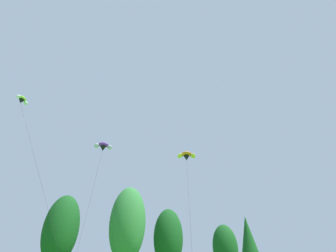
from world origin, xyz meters
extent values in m
ellipsoid|color=#144719|center=(-4.22, 47.42, 7.98)|extent=(5.34, 5.34, 10.31)
ellipsoid|color=#2D7033|center=(5.62, 44.94, 9.04)|extent=(5.82, 5.82, 11.68)
ellipsoid|color=#144719|center=(13.20, 46.05, 7.35)|extent=(5.07, 5.07, 9.49)
ellipsoid|color=#144719|center=(23.86, 44.99, 6.04)|extent=(4.49, 4.49, 7.81)
cone|color=#144719|center=(31.97, 48.33, 7.96)|extent=(4.38, 4.38, 9.35)
ellipsoid|color=#93D633|center=(-12.92, 36.82, 23.29)|extent=(1.31, 1.48, 0.64)
ellipsoid|color=white|center=(-12.51, 37.51, 23.06)|extent=(0.85, 0.83, 0.75)
ellipsoid|color=white|center=(-13.34, 36.14, 23.06)|extent=(0.86, 0.85, 0.75)
cone|color=black|center=(-12.98, 36.86, 22.80)|extent=(0.98, 0.98, 0.61)
cylinder|color=black|center=(-7.94, 30.49, 11.84)|extent=(10.10, 12.76, 21.31)
ellipsoid|color=orange|center=(11.59, 34.51, 17.87)|extent=(1.91, 1.68, 0.83)
ellipsoid|color=yellow|center=(12.52, 34.14, 17.58)|extent=(1.05, 1.19, 0.97)
ellipsoid|color=yellow|center=(10.66, 34.87, 17.58)|extent=(1.17, 1.21, 0.97)
cone|color=black|center=(11.63, 34.61, 17.25)|extent=(1.17, 1.17, 0.77)
cylinder|color=black|center=(7.84, 26.96, 9.24)|extent=(7.59, 15.31, 15.25)
ellipsoid|color=purple|center=(-0.60, 39.29, 19.42)|extent=(1.68, 1.19, 0.85)
ellipsoid|color=silver|center=(0.40, 39.21, 19.14)|extent=(0.95, 0.97, 0.98)
ellipsoid|color=silver|center=(-1.60, 39.38, 19.14)|extent=(1.04, 0.97, 0.98)
cone|color=black|center=(-0.60, 39.39, 18.81)|extent=(0.97, 0.97, 0.77)
cylinder|color=black|center=(-1.75, 31.75, 9.80)|extent=(2.31, 15.28, 17.24)
camera|label=1|loc=(-4.00, 3.56, 1.89)|focal=26.04mm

